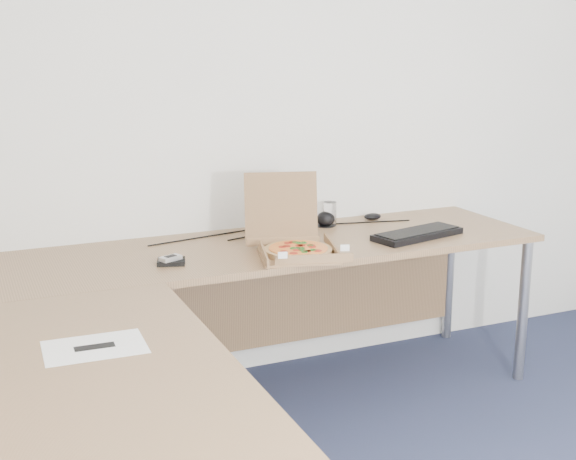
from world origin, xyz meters
name	(u,v)px	position (x,y,z in m)	size (l,w,h in m)	color
desk	(230,288)	(-0.82, 0.97, 0.70)	(2.50, 2.20, 0.73)	olive
pizza_box	(296,246)	(-0.45, 1.20, 0.77)	(0.32, 0.37, 0.32)	#956C45
drinking_glass	(330,214)	(-0.08, 1.62, 0.79)	(0.07, 0.07, 0.12)	silver
keyboard	(417,234)	(0.18, 1.25, 0.74)	(0.45, 0.16, 0.03)	black
mouse	(373,217)	(0.17, 1.64, 0.75)	(0.09, 0.06, 0.03)	black
wallet	(171,262)	(-0.96, 1.28, 0.74)	(0.11, 0.09, 0.02)	black
phone	(171,258)	(-0.97, 1.27, 0.76)	(0.09, 0.05, 0.02)	#B2B5BA
paper_sheet	(95,347)	(-1.40, 0.52, 0.73)	(0.29, 0.21, 0.00)	white
dome_speaker	(325,218)	(-0.10, 1.62, 0.77)	(0.09, 0.09, 0.08)	black
cable_bundle	(278,230)	(-0.35, 1.61, 0.73)	(0.64, 0.04, 0.01)	black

